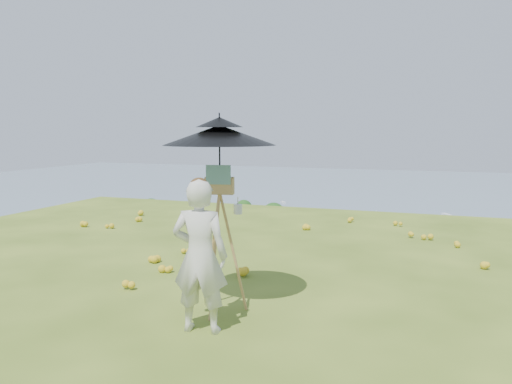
% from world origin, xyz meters
% --- Properties ---
extents(ground, '(14.00, 14.00, 0.00)m').
position_xyz_m(ground, '(0.00, 0.00, 0.00)').
color(ground, '#4A651D').
rests_on(ground, ground).
extents(shoreline_tier, '(170.00, 28.00, 8.00)m').
position_xyz_m(shoreline_tier, '(0.00, 75.00, -36.00)').
color(shoreline_tier, gray).
rests_on(shoreline_tier, bay_water).
extents(bay_water, '(700.00, 700.00, 0.00)m').
position_xyz_m(bay_water, '(0.00, 240.00, -34.00)').
color(bay_water, slate).
rests_on(bay_water, ground).
extents(peninsula, '(90.00, 60.00, 12.00)m').
position_xyz_m(peninsula, '(-75.00, 155.00, -29.00)').
color(peninsula, '#12380F').
rests_on(peninsula, bay_water).
extents(slope_trees, '(110.00, 50.00, 6.00)m').
position_xyz_m(slope_trees, '(0.00, 35.00, -15.00)').
color(slope_trees, '#1B4F17').
rests_on(slope_trees, forest_slope).
extents(harbor_town, '(110.00, 22.00, 5.00)m').
position_xyz_m(harbor_town, '(0.00, 75.00, -29.50)').
color(harbor_town, silver).
rests_on(harbor_town, shoreline_tier).
extents(moored_boats, '(140.00, 140.00, 0.70)m').
position_xyz_m(moored_boats, '(-12.50, 161.00, -33.65)').
color(moored_boats, silver).
rests_on(moored_boats, bay_water).
extents(wildflowers, '(10.00, 10.50, 0.12)m').
position_xyz_m(wildflowers, '(0.00, 0.25, 0.06)').
color(wildflowers, gold).
rests_on(wildflowers, ground).
extents(painter, '(0.66, 0.48, 1.66)m').
position_xyz_m(painter, '(0.93, -1.80, 0.83)').
color(painter, silver).
rests_on(painter, ground).
extents(field_easel, '(0.79, 0.79, 1.76)m').
position_xyz_m(field_easel, '(0.89, -1.18, 0.88)').
color(field_easel, '#AA7B47').
rests_on(field_easel, ground).
extents(sun_umbrella, '(1.64, 1.64, 0.91)m').
position_xyz_m(sun_umbrella, '(0.88, -1.16, 1.90)').
color(sun_umbrella, black).
rests_on(sun_umbrella, field_easel).
extents(painter_cap, '(0.24, 0.28, 0.10)m').
position_xyz_m(painter_cap, '(0.93, -1.80, 1.61)').
color(painter_cap, '#D2737D').
rests_on(painter_cap, painter).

